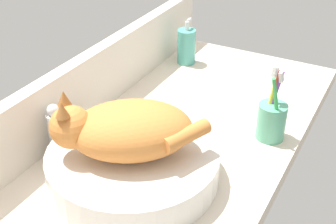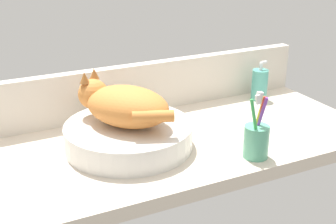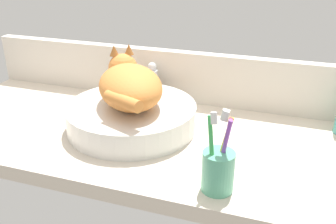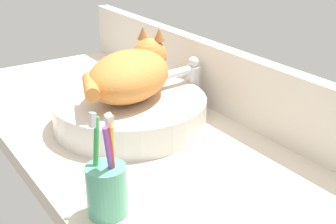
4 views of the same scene
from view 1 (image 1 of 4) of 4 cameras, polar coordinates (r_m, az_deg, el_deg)
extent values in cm
cube|color=beige|center=(107.55, -1.79, -7.06)|extent=(136.45, 54.13, 4.00)
cube|color=silver|center=(114.41, -12.92, 0.93)|extent=(136.45, 3.60, 16.63)
cylinder|color=silver|center=(100.13, -4.27, -6.49)|extent=(36.50, 36.50, 7.06)
ellipsoid|color=orange|center=(94.84, -4.48, -2.19)|extent=(28.11, 30.23, 11.00)
sphere|color=orange|center=(94.68, -11.72, -1.80)|extent=(8.80, 8.80, 8.80)
cone|color=#A4632D|center=(90.13, -12.81, 0.27)|extent=(2.80, 2.80, 3.20)
cone|color=#A4632D|center=(93.90, -12.58, 1.65)|extent=(2.80, 2.80, 3.20)
cylinder|color=orange|center=(92.09, 2.21, -2.88)|extent=(11.41, 7.00, 3.20)
cylinder|color=silver|center=(108.27, -13.39, -2.82)|extent=(3.60, 3.60, 11.00)
cylinder|color=silver|center=(102.92, -11.50, -1.26)|extent=(2.77, 10.11, 2.20)
sphere|color=silver|center=(104.73, -13.84, 0.21)|extent=(2.80, 2.80, 2.80)
cylinder|color=teal|center=(149.00, 2.26, 7.97)|extent=(5.76, 5.76, 11.06)
cylinder|color=silver|center=(146.37, 2.32, 10.46)|extent=(1.20, 1.20, 2.80)
cylinder|color=silver|center=(146.88, 2.54, 11.12)|extent=(2.20, 1.00, 1.00)
cylinder|color=#5BB28E|center=(114.69, 12.49, -1.14)|extent=(6.91, 6.91, 9.14)
cylinder|color=green|center=(111.15, 13.10, 0.28)|extent=(3.21, 3.51, 16.90)
cube|color=white|center=(107.11, 13.64, 4.17)|extent=(1.53, 1.16, 2.64)
cylinder|color=yellow|center=(112.98, 12.30, 0.93)|extent=(4.20, 2.09, 16.87)
cube|color=white|center=(109.00, 12.80, 4.78)|extent=(1.65, 0.97, 2.64)
cylinder|color=#D13838|center=(113.24, 12.38, 1.00)|extent=(3.26, 2.61, 16.96)
cube|color=white|center=(109.27, 12.88, 4.84)|extent=(1.53, 1.04, 2.61)
cylinder|color=purple|center=(113.18, 12.51, 0.97)|extent=(3.47, 3.50, 16.88)
cube|color=white|center=(109.21, 13.02, 4.81)|extent=(1.57, 1.16, 2.65)
camera|label=2|loc=(0.73, 96.78, -8.94)|focal=50.00mm
camera|label=3|loc=(1.15, 51.53, 12.16)|focal=40.00mm
camera|label=4|loc=(1.57, 32.61, 20.85)|focal=50.00mm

